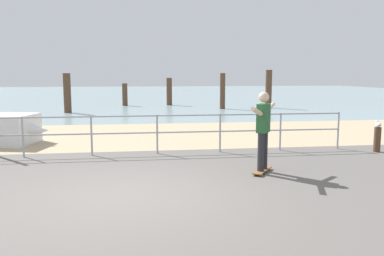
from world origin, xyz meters
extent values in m
cube|color=#605B56|center=(0.00, -1.00, 0.00)|extent=(24.00, 10.00, 0.04)
cube|color=tan|center=(0.00, 7.00, 0.00)|extent=(24.00, 6.00, 0.04)
cube|color=#849EA3|center=(0.00, 35.00, 0.00)|extent=(72.00, 50.00, 0.04)
cylinder|color=#9EA0A5|center=(-2.66, 3.60, 0.53)|extent=(0.05, 0.05, 1.05)
cylinder|color=#9EA0A5|center=(-0.98, 3.60, 0.53)|extent=(0.05, 0.05, 1.05)
cylinder|color=#9EA0A5|center=(0.70, 3.60, 0.53)|extent=(0.05, 0.05, 1.05)
cylinder|color=#9EA0A5|center=(2.38, 3.60, 0.53)|extent=(0.05, 0.05, 1.05)
cylinder|color=#9EA0A5|center=(4.06, 3.60, 0.53)|extent=(0.05, 0.05, 1.05)
cylinder|color=#9EA0A5|center=(5.74, 3.60, 0.53)|extent=(0.05, 0.05, 1.05)
cylinder|color=#9EA0A5|center=(-0.98, 3.60, 1.02)|extent=(13.43, 0.04, 0.04)
cylinder|color=#9EA0A5|center=(-0.98, 3.60, 0.58)|extent=(13.43, 0.04, 0.04)
cone|color=silver|center=(-2.93, 5.52, 0.45)|extent=(1.25, 1.00, 0.77)
cube|color=brown|center=(2.80, 1.24, 0.07)|extent=(0.62, 0.77, 0.02)
cylinder|color=#3FBF59|center=(2.90, 1.51, 0.03)|extent=(0.06, 0.07, 0.06)
cylinder|color=#3FBF59|center=(3.03, 1.42, 0.03)|extent=(0.06, 0.07, 0.06)
cylinder|color=#3FBF59|center=(2.58, 1.05, 0.03)|extent=(0.06, 0.07, 0.06)
cylinder|color=#3FBF59|center=(2.71, 0.96, 0.03)|extent=(0.06, 0.07, 0.06)
cylinder|color=#26262B|center=(2.87, 1.33, 0.48)|extent=(0.14, 0.14, 0.80)
cylinder|color=#26262B|center=(2.73, 1.14, 0.48)|extent=(0.14, 0.14, 0.80)
cube|color=#26592D|center=(2.80, 1.24, 1.18)|extent=(0.37, 0.41, 0.60)
sphere|color=beige|center=(2.80, 1.24, 1.62)|extent=(0.22, 0.22, 0.22)
cylinder|color=beige|center=(3.06, 1.60, 1.36)|extent=(0.39, 0.51, 0.23)
cylinder|color=beige|center=(2.55, 0.87, 1.36)|extent=(0.39, 0.51, 0.23)
cylinder|color=#513826|center=(6.56, 3.03, 0.34)|extent=(0.18, 0.18, 0.69)
ellipsoid|color=white|center=(6.56, 3.03, 0.76)|extent=(0.25, 0.35, 0.14)
sphere|color=white|center=(6.63, 3.20, 0.82)|extent=(0.09, 0.09, 0.09)
cone|color=gold|center=(6.65, 3.25, 0.82)|extent=(0.04, 0.06, 0.02)
cube|color=slate|center=(6.50, 2.88, 0.77)|extent=(0.12, 0.14, 0.02)
cylinder|color=#513826|center=(-3.50, 15.46, 1.07)|extent=(0.39, 0.39, 2.13)
cylinder|color=#513826|center=(-0.57, 19.89, 0.74)|extent=(0.34, 0.34, 1.48)
cylinder|color=#513826|center=(2.35, 19.95, 0.92)|extent=(0.37, 0.37, 1.83)
cylinder|color=#513826|center=(5.27, 16.71, 1.07)|extent=(0.31, 0.31, 2.14)
cylinder|color=#513826|center=(8.20, 16.94, 1.17)|extent=(0.39, 0.39, 2.34)
camera|label=1|loc=(0.18, -6.81, 2.11)|focal=37.57mm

